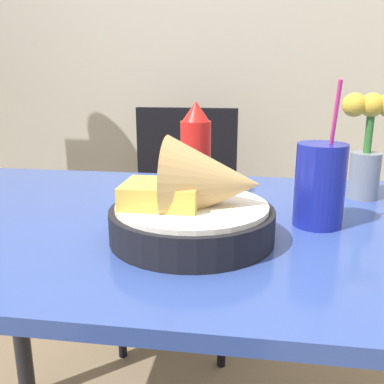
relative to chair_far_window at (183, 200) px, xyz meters
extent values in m
cube|color=#B7B2A3|center=(0.15, 0.41, 0.78)|extent=(7.00, 0.06, 2.60)
cube|color=#334C9E|center=(0.15, -0.83, 0.20)|extent=(1.25, 0.72, 0.02)
cylinder|color=black|center=(-0.41, -0.52, -0.17)|extent=(0.05, 0.05, 0.71)
cylinder|color=black|center=(-0.18, -0.27, -0.30)|extent=(0.03, 0.03, 0.44)
cylinder|color=black|center=(0.18, -0.27, -0.30)|extent=(0.03, 0.03, 0.44)
cylinder|color=black|center=(-0.18, 0.09, -0.30)|extent=(0.03, 0.03, 0.44)
cylinder|color=black|center=(0.18, 0.09, -0.30)|extent=(0.03, 0.03, 0.44)
cube|color=black|center=(0.00, -0.09, -0.07)|extent=(0.40, 0.40, 0.02)
cube|color=black|center=(0.00, 0.09, 0.14)|extent=(0.40, 0.03, 0.41)
cylinder|color=black|center=(0.17, -0.93, 0.24)|extent=(0.27, 0.27, 0.05)
cylinder|color=white|center=(0.17, -0.93, 0.27)|extent=(0.25, 0.25, 0.01)
cone|color=tan|center=(0.21, -0.93, 0.31)|extent=(0.15, 0.15, 0.15)
cube|color=#E5C14C|center=(0.13, -0.94, 0.29)|extent=(0.12, 0.10, 0.04)
cylinder|color=red|center=(0.14, -0.68, 0.30)|extent=(0.07, 0.07, 0.17)
cone|color=red|center=(0.14, -0.68, 0.40)|extent=(0.06, 0.06, 0.04)
cylinder|color=#192399|center=(0.38, -0.83, 0.29)|extent=(0.09, 0.09, 0.15)
cylinder|color=black|center=(0.38, -0.83, 0.28)|extent=(0.08, 0.08, 0.12)
cylinder|color=#EA3884|center=(0.40, -0.83, 0.35)|extent=(0.01, 0.08, 0.23)
cylinder|color=gray|center=(0.50, -0.63, 0.26)|extent=(0.06, 0.06, 0.10)
cylinder|color=#33722D|center=(0.50, -0.63, 0.36)|extent=(0.02, 0.02, 0.09)
sphere|color=gold|center=(0.50, -0.63, 0.41)|extent=(0.05, 0.05, 0.05)
sphere|color=gold|center=(0.47, -0.63, 0.41)|extent=(0.05, 0.05, 0.05)
camera|label=1|loc=(0.27, -1.57, 0.47)|focal=40.00mm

